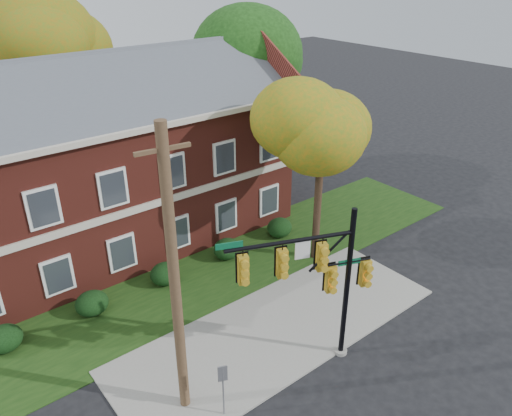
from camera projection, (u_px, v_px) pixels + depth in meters
ground at (295, 342)px, 19.65m from camera, size 120.00×120.00×0.00m
sidewalk at (279, 328)px, 20.33m from camera, size 14.00×5.00×0.08m
grass_strip at (210, 274)px, 23.82m from camera, size 30.00×6.00×0.04m
apartment_building at (105, 151)px, 24.61m from camera, size 18.80×8.80×9.74m
hedge_far_left at (4, 339)px, 19.05m from camera, size 1.40×1.26×1.05m
hedge_left at (92, 303)px, 21.00m from camera, size 1.40×1.26×1.05m
hedge_center at (165, 274)px, 22.96m from camera, size 1.40×1.26×1.05m
hedge_right at (227, 249)px, 24.91m from camera, size 1.40×1.26×1.05m
hedge_far_right at (279, 228)px, 26.87m from camera, size 1.40×1.26×1.05m
tree_near_right at (328, 130)px, 22.25m from camera, size 4.50×4.25×8.58m
tree_right_rear at (269, 58)px, 30.11m from camera, size 6.30×5.95×10.62m
tree_far_rear at (62, 48)px, 29.08m from camera, size 6.84×6.46×11.52m
traffic_signal at (319, 274)px, 17.12m from camera, size 5.19×2.25×6.20m
utility_pole at (175, 282)px, 14.65m from camera, size 1.55×0.37×9.94m
sign_post at (223, 383)px, 15.85m from camera, size 0.30×0.16×2.17m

